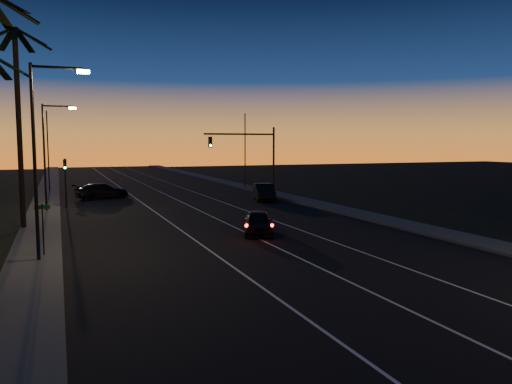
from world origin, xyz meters
name	(u,v)px	position (x,y,z in m)	size (l,w,h in m)	color
road	(209,219)	(0.00, 30.00, 0.01)	(20.00, 170.00, 0.01)	black
sidewalk_left	(41,227)	(-11.20, 30.00, 0.08)	(2.40, 170.00, 0.16)	#3C3C39
sidewalk_right	(342,210)	(11.20, 30.00, 0.08)	(2.40, 170.00, 0.16)	#3C3C39
lane_stripe_left	(168,221)	(-3.00, 30.00, 0.02)	(0.12, 160.00, 0.01)	silver
lane_stripe_mid	(215,218)	(0.50, 30.00, 0.02)	(0.12, 160.00, 0.01)	silver
lane_stripe_right	(260,216)	(4.00, 30.00, 0.02)	(0.12, 160.00, 0.01)	silver
palm_far	(18,108)	(-12.20, 30.00, 7.61)	(4.25, 4.16, 12.53)	black
streetlight_left_near	(41,146)	(-10.70, 20.00, 5.32)	(2.55, 0.26, 9.00)	black
streetlight_left_far	(48,148)	(-10.69, 38.00, 5.06)	(2.55, 0.26, 8.50)	black
street_sign	(43,224)	(-10.80, 21.00, 1.66)	(0.70, 0.06, 2.60)	black
signal_mast	(251,150)	(7.14, 39.99, 4.78)	(7.10, 0.41, 7.00)	black
signal_post	(65,174)	(-9.50, 39.98, 2.89)	(0.28, 0.37, 4.20)	black
far_pole_left	(48,152)	(-11.00, 55.00, 4.50)	(0.14, 0.14, 9.00)	black
far_pole_right	(245,151)	(11.00, 52.00, 4.50)	(0.14, 0.14, 9.00)	black
lead_car	(258,222)	(1.03, 23.01, 0.72)	(3.11, 4.88, 1.41)	black
right_car	(264,192)	(8.10, 39.01, 0.82)	(2.95, 5.15, 1.61)	black
cross_car	(102,191)	(-6.12, 46.25, 0.78)	(5.69, 3.78, 1.53)	black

